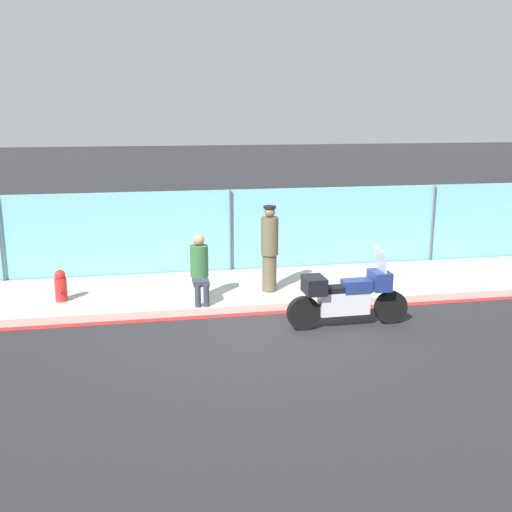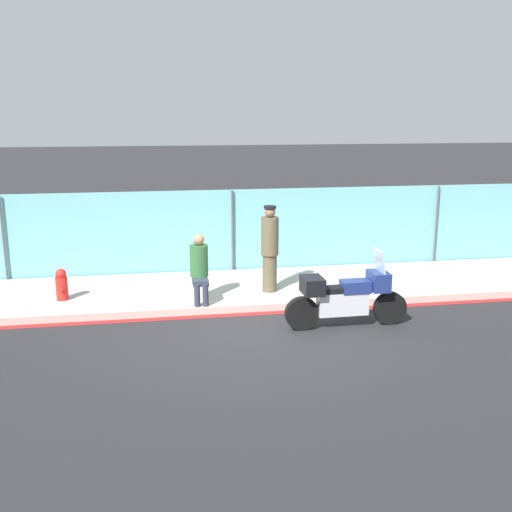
# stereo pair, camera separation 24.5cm
# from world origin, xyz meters

# --- Properties ---
(ground_plane) EXTENTS (120.00, 120.00, 0.00)m
(ground_plane) POSITION_xyz_m (0.00, 0.00, 0.00)
(ground_plane) COLOR #262628
(sidewalk) EXTENTS (37.99, 2.75, 0.15)m
(sidewalk) POSITION_xyz_m (0.00, 2.29, 0.07)
(sidewalk) COLOR #ADA89E
(sidewalk) RESTS_ON ground_plane
(curb_paint_stripe) EXTENTS (37.99, 0.18, 0.01)m
(curb_paint_stripe) POSITION_xyz_m (0.00, 0.82, 0.00)
(curb_paint_stripe) COLOR red
(curb_paint_stripe) RESTS_ON ground_plane
(storefront_fence) EXTENTS (36.09, 0.17, 2.04)m
(storefront_fence) POSITION_xyz_m (-0.00, 3.75, 1.02)
(storefront_fence) COLOR #6BB2B7
(storefront_fence) RESTS_ON ground_plane
(motorcycle) EXTENTS (2.28, 0.51, 1.43)m
(motorcycle) POSITION_xyz_m (1.56, -0.16, 0.57)
(motorcycle) COLOR black
(motorcycle) RESTS_ON ground_plane
(officer_standing) EXTENTS (0.36, 0.36, 1.81)m
(officer_standing) POSITION_xyz_m (0.54, 1.79, 1.07)
(officer_standing) COLOR brown
(officer_standing) RESTS_ON sidewalk
(person_seated_on_curb) EXTENTS (0.36, 0.68, 1.34)m
(person_seated_on_curb) POSITION_xyz_m (-0.95, 1.39, 0.89)
(person_seated_on_curb) COLOR #2D3342
(person_seated_on_curb) RESTS_ON sidewalk
(fire_hydrant) EXTENTS (0.23, 0.29, 0.64)m
(fire_hydrant) POSITION_xyz_m (-3.67, 1.90, 0.46)
(fire_hydrant) COLOR red
(fire_hydrant) RESTS_ON sidewalk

